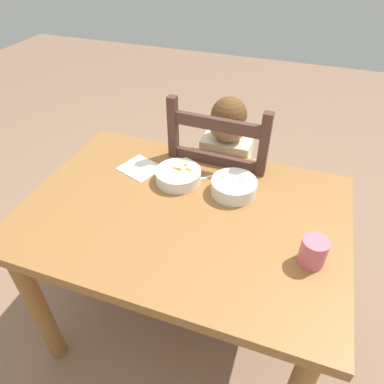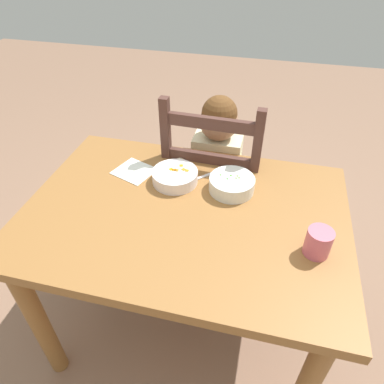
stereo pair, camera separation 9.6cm
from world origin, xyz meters
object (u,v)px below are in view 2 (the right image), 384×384
dining_chair (214,192)px  child_figure (216,166)px  spoon (196,179)px  drinking_cup (318,242)px  bowl_of_carrots (175,176)px  bowl_of_peas (232,184)px  dining_table (185,234)px

dining_chair → child_figure: (0.00, -0.00, 0.17)m
child_figure → dining_chair: bearing=111.2°
dining_chair → spoon: bearing=-96.9°
child_figure → spoon: child_figure is taller
drinking_cup → bowl_of_carrots: bearing=154.8°
bowl_of_peas → drinking_cup: (0.30, -0.25, 0.02)m
dining_table → drinking_cup: 0.49m
bowl_of_peas → child_figure: bearing=110.9°
drinking_cup → bowl_of_peas: bearing=140.8°
dining_table → bowl_of_carrots: bearing=116.8°
dining_chair → spoon: dining_chair is taller
dining_table → drinking_cup: (0.45, -0.09, 0.17)m
child_figure → bowl_of_peas: child_figure is taller
bowl_of_peas → dining_chair: bearing=110.9°
bowl_of_carrots → dining_table: bearing=-63.2°
bowl_of_carrots → spoon: (0.08, 0.03, -0.02)m
dining_chair → child_figure: bearing=-68.8°
child_figure → drinking_cup: bearing=-52.4°
child_figure → bowl_of_peas: 0.34m
dining_chair → bowl_of_peas: (0.11, -0.30, 0.30)m
dining_table → bowl_of_carrots: (-0.08, 0.15, 0.15)m
bowl_of_peas → bowl_of_carrots: 0.22m
bowl_of_peas → bowl_of_carrots: bearing=180.0°
dining_chair → dining_table: bearing=-94.0°
dining_chair → drinking_cup: dining_chair is taller
dining_table → bowl_of_carrots: bowl_of_carrots is taller
bowl_of_peas → bowl_of_carrots: size_ratio=0.96×
dining_table → drinking_cup: size_ratio=12.50×
bowl_of_peas → bowl_of_carrots: bowl_of_peas is taller
dining_table → child_figure: size_ratio=1.17×
dining_table → bowl_of_carrots: 0.23m
dining_chair → child_figure: dining_chair is taller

